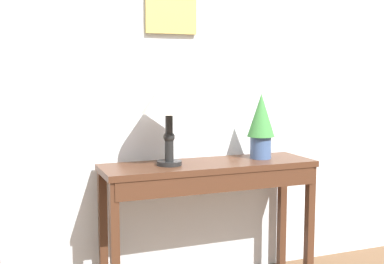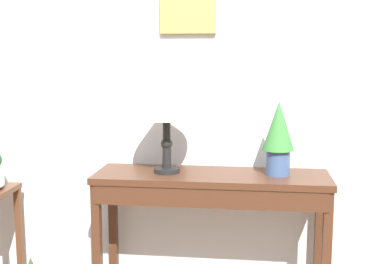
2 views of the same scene
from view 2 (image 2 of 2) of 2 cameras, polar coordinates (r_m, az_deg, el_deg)
name	(u,v)px [view 2 (image 2 of 2)]	position (r m, az deg, el deg)	size (l,w,h in m)	color
back_wall_with_art	(220,54)	(2.90, 3.16, 8.74)	(9.00, 0.13, 2.80)	silver
console_table	(211,196)	(2.71, 2.16, -7.19)	(1.24, 0.37, 0.77)	#472819
table_lamp	(166,100)	(2.67, -2.89, 3.57)	(0.31, 0.31, 0.52)	black
potted_plant_on_console	(278,134)	(2.67, 9.67, -0.23)	(0.16, 0.16, 0.39)	#3D5684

